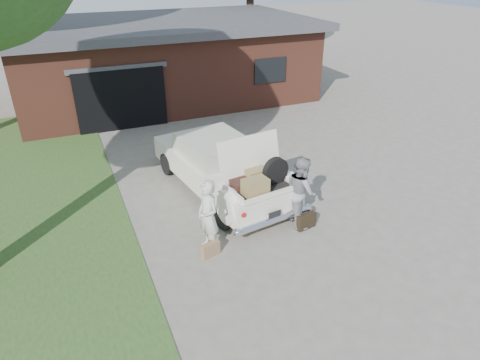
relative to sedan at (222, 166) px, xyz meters
name	(u,v)px	position (x,y,z in m)	size (l,w,h in m)	color
ground	(250,232)	(-0.13, -2.14, -0.74)	(90.00, 90.00, 0.00)	gray
house	(163,59)	(0.86, 9.33, 0.93)	(12.80, 7.80, 3.30)	brown
sedan	(222,166)	(0.00, 0.00, 0.00)	(2.64, 5.24, 2.06)	white
woman_left	(208,216)	(-1.21, -2.33, 0.09)	(0.61, 0.40, 1.67)	beige
woman_right	(301,191)	(1.15, -2.20, 0.12)	(0.84, 0.65, 1.72)	gray
suitcase_left	(210,250)	(-1.27, -2.60, -0.58)	(0.43, 0.14, 0.33)	#9C744F
suitcase_right	(306,221)	(1.17, -2.49, -0.55)	(0.49, 0.16, 0.38)	black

